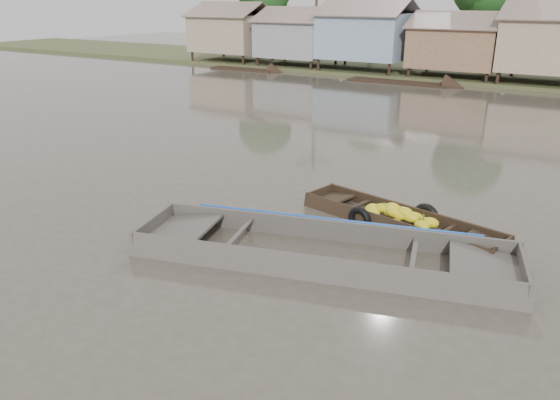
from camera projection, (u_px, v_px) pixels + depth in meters
The scene contains 3 objects.
ground at pixel (265, 243), 12.79m from camera, with size 120.00×120.00×0.00m, color #484337.
banana_boat at pixel (397, 220), 13.77m from camera, with size 5.47×2.34×0.76m.
viewer_boat at pixel (323, 255), 11.99m from camera, with size 8.62×4.34×0.67m.
Camera 1 is at (6.50, -9.65, 5.41)m, focal length 35.00 mm.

